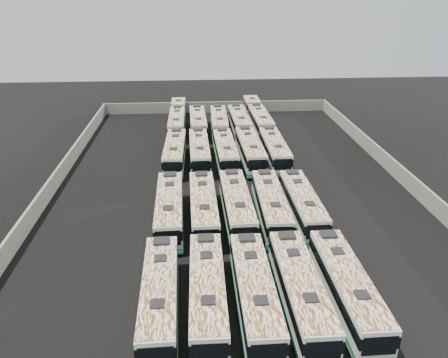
# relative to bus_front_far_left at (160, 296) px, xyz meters

# --- Properties ---
(ground) EXTENTS (140.00, 140.00, 0.00)m
(ground) POSITION_rel_bus_front_far_left_xyz_m (7.54, 23.20, -1.84)
(ground) COLOR black
(ground) RESTS_ON ground
(perimeter_wall) EXTENTS (45.20, 73.20, 2.20)m
(perimeter_wall) POSITION_rel_bus_front_far_left_xyz_m (7.54, 23.20, -0.74)
(perimeter_wall) COLOR slate
(perimeter_wall) RESTS_ON ground
(bus_front_far_left) EXTENTS (2.98, 12.79, 3.59)m
(bus_front_far_left) POSITION_rel_bus_front_far_left_xyz_m (0.00, 0.00, 0.00)
(bus_front_far_left) COLOR silver
(bus_front_far_left) RESTS_ON ground
(bus_front_left) EXTENTS (2.85, 12.92, 3.64)m
(bus_front_left) POSITION_rel_bus_front_far_left_xyz_m (3.65, 0.10, 0.02)
(bus_front_left) COLOR silver
(bus_front_left) RESTS_ON ground
(bus_front_center) EXTENTS (2.76, 12.94, 3.65)m
(bus_front_center) POSITION_rel_bus_front_far_left_xyz_m (7.33, -0.18, 0.03)
(bus_front_center) COLOR silver
(bus_front_center) RESTS_ON ground
(bus_front_right) EXTENTS (2.77, 13.11, 3.70)m
(bus_front_right) POSITION_rel_bus_front_far_left_xyz_m (10.90, -0.17, 0.05)
(bus_front_right) COLOR silver
(bus_front_right) RESTS_ON ground
(bus_front_far_right) EXTENTS (2.82, 12.96, 3.65)m
(bus_front_far_right) POSITION_rel_bus_front_far_left_xyz_m (14.66, -0.08, 0.03)
(bus_front_far_right) COLOR silver
(bus_front_far_right) RESTS_ON ground
(bus_midfront_far_left) EXTENTS (3.05, 13.14, 3.69)m
(bus_midfront_far_left) POSITION_rel_bus_front_far_left_xyz_m (0.12, 14.28, 0.05)
(bus_midfront_far_left) COLOR silver
(bus_midfront_far_left) RESTS_ON ground
(bus_midfront_left) EXTENTS (2.95, 13.03, 3.66)m
(bus_midfront_left) POSITION_rel_bus_front_far_left_xyz_m (3.74, 14.25, 0.04)
(bus_midfront_left) COLOR silver
(bus_midfront_left) RESTS_ON ground
(bus_midfront_center) EXTENTS (3.00, 13.17, 3.70)m
(bus_midfront_center) POSITION_rel_bus_front_far_left_xyz_m (7.34, 14.42, 0.06)
(bus_midfront_center) COLOR silver
(bus_midfront_center) RESTS_ON ground
(bus_midfront_right) EXTENTS (3.01, 13.01, 3.65)m
(bus_midfront_right) POSITION_rel_bus_front_far_left_xyz_m (11.04, 14.28, 0.03)
(bus_midfront_right) COLOR silver
(bus_midfront_right) RESTS_ON ground
(bus_midfront_far_right) EXTENTS (2.72, 12.69, 3.58)m
(bus_midfront_far_right) POSITION_rel_bus_front_far_left_xyz_m (14.53, 14.33, -0.01)
(bus_midfront_far_right) COLOR silver
(bus_midfront_far_right) RESTS_ON ground
(bus_midback_far_left) EXTENTS (3.06, 12.99, 3.65)m
(bus_midback_far_left) POSITION_rel_bus_front_far_left_xyz_m (0.12, 31.60, 0.03)
(bus_midback_far_left) COLOR silver
(bus_midback_far_left) RESTS_ON ground
(bus_midback_left) EXTENTS (2.92, 12.85, 3.61)m
(bus_midback_left) POSITION_rel_bus_front_far_left_xyz_m (3.63, 31.66, 0.01)
(bus_midback_left) COLOR silver
(bus_midback_left) RESTS_ON ground
(bus_midback_center) EXTENTS (2.98, 12.82, 3.60)m
(bus_midback_center) POSITION_rel_bus_front_far_left_xyz_m (7.36, 31.49, 0.01)
(bus_midback_center) COLOR silver
(bus_midback_center) RESTS_ON ground
(bus_midback_right) EXTENTS (3.10, 13.24, 3.72)m
(bus_midback_right) POSITION_rel_bus_front_far_left_xyz_m (10.97, 31.52, 0.06)
(bus_midback_right) COLOR silver
(bus_midback_right) RESTS_ON ground
(bus_midback_far_right) EXTENTS (2.80, 12.98, 3.66)m
(bus_midback_far_right) POSITION_rel_bus_front_far_left_xyz_m (14.52, 31.57, 0.03)
(bus_midback_far_right) COLOR silver
(bus_midback_far_right) RESTS_ON ground
(bus_back_far_left) EXTENTS (2.75, 19.57, 3.55)m
(bus_back_far_left) POSITION_rel_bus_front_far_left_xyz_m (-0.00, 49.43, -0.02)
(bus_back_far_left) COLOR silver
(bus_back_far_left) RESTS_ON ground
(bus_back_left) EXTENTS (2.93, 12.81, 3.60)m
(bus_back_left) POSITION_rel_bus_front_far_left_xyz_m (3.66, 46.09, 0.00)
(bus_back_left) COLOR silver
(bus_back_left) RESTS_ON ground
(bus_back_center) EXTENTS (2.97, 12.89, 3.62)m
(bus_back_center) POSITION_rel_bus_front_far_left_xyz_m (7.32, 45.82, 0.02)
(bus_back_center) COLOR silver
(bus_back_center) RESTS_ON ground
(bus_back_right) EXTENTS (3.02, 12.95, 3.63)m
(bus_back_right) POSITION_rel_bus_front_far_left_xyz_m (10.89, 46.04, 0.02)
(bus_back_right) COLOR silver
(bus_back_right) RESTS_ON ground
(bus_back_far_right) EXTENTS (3.01, 20.22, 3.66)m
(bus_back_far_right) POSITION_rel_bus_front_far_left_xyz_m (14.58, 49.55, 0.03)
(bus_back_far_right) COLOR silver
(bus_back_far_right) RESTS_ON ground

